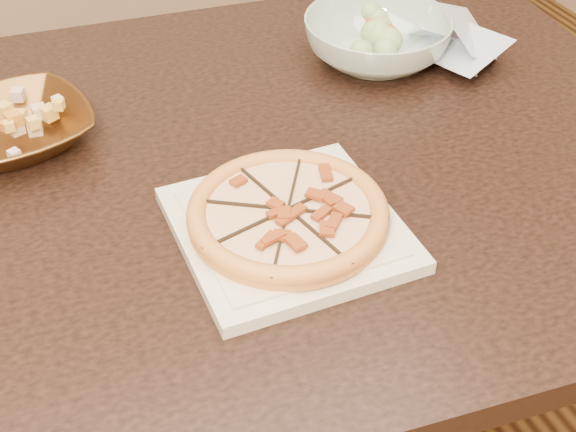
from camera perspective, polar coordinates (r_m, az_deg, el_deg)
name	(u,v)px	position (r m, az deg, el deg)	size (l,w,h in m)	color
dining_table	(180,225)	(1.16, -7.72, -0.61)	(1.57, 1.09, 0.75)	black
plate	(288,228)	(0.98, 0.00, -0.87)	(0.26, 0.26, 0.02)	beige
pizza	(288,214)	(0.97, 0.00, 0.17)	(0.25, 0.25, 0.03)	orange
bronze_bowl	(16,130)	(1.19, -18.79, 5.83)	(0.21, 0.21, 0.05)	brown
mixed_dish	(9,106)	(1.17, -19.20, 7.41)	(0.11, 0.10, 0.03)	#CEAC93
salad_bowl	(377,39)	(1.34, 6.35, 12.37)	(0.24, 0.24, 0.07)	#A7C2B4
salad	(378,8)	(1.32, 6.44, 14.47)	(0.09, 0.11, 0.04)	#A2BF88
cling_film	(462,45)	(1.37, 12.28, 11.79)	(0.17, 0.14, 0.05)	silver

